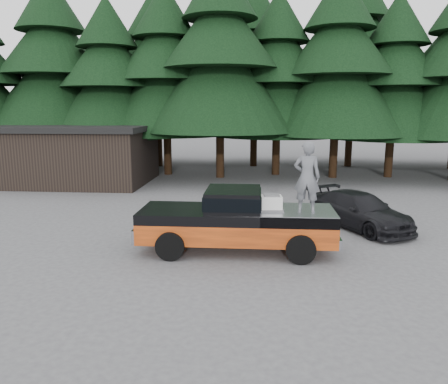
# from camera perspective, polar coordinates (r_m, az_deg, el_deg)

# --- Properties ---
(ground) EXTENTS (120.00, 120.00, 0.00)m
(ground) POSITION_cam_1_polar(r_m,az_deg,el_deg) (13.17, -1.75, -8.15)
(ground) COLOR #4A4A4D
(ground) RESTS_ON ground
(pickup_truck) EXTENTS (6.00, 2.04, 1.33)m
(pickup_truck) POSITION_cam_1_polar(r_m,az_deg,el_deg) (13.30, 1.65, -4.94)
(pickup_truck) COLOR #DE5314
(pickup_truck) RESTS_ON ground
(truck_cab) EXTENTS (1.66, 1.90, 0.59)m
(truck_cab) POSITION_cam_1_polar(r_m,az_deg,el_deg) (13.08, 1.24, -0.89)
(truck_cab) COLOR black
(truck_cab) RESTS_ON pickup_truck
(air_compressor) EXTENTS (0.64, 0.55, 0.41)m
(air_compressor) POSITION_cam_1_polar(r_m,az_deg,el_deg) (12.92, 6.20, -1.50)
(air_compressor) COLOR silver
(air_compressor) RESTS_ON pickup_truck
(man_on_bed) EXTENTS (0.81, 0.58, 2.06)m
(man_on_bed) POSITION_cam_1_polar(r_m,az_deg,el_deg) (12.70, 10.78, 1.93)
(man_on_bed) COLOR #5C5E64
(man_on_bed) RESTS_ON pickup_truck
(parked_car) EXTENTS (3.80, 4.68, 1.27)m
(parked_car) POSITION_cam_1_polar(r_m,az_deg,el_deg) (16.58, 17.25, -2.32)
(parked_car) COLOR black
(parked_car) RESTS_ON ground
(utility_building) EXTENTS (8.40, 6.40, 3.30)m
(utility_building) POSITION_cam_1_polar(r_m,az_deg,el_deg) (26.61, -18.50, 4.75)
(utility_building) COLOR black
(utility_building) RESTS_ON ground
(treeline) EXTENTS (60.15, 16.05, 17.50)m
(treeline) POSITION_cam_1_polar(r_m,az_deg,el_deg) (29.76, 2.81, 17.60)
(treeline) COLOR black
(treeline) RESTS_ON ground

